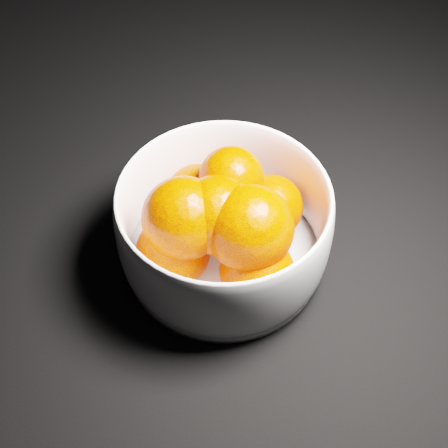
{
  "coord_description": "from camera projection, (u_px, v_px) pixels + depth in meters",
  "views": [
    {
      "loc": [
        0.05,
        -0.14,
        0.53
      ],
      "look_at": [
        0.01,
        0.25,
        0.06
      ],
      "focal_mm": 50.0,
      "sensor_mm": 36.0,
      "label": 1
    }
  ],
  "objects": [
    {
      "name": "bowl",
      "position": [
        224.0,
        227.0,
        0.62
      ],
      "size": [
        0.21,
        0.21,
        0.1
      ],
      "rotation": [
        0.0,
        0.0,
        -0.1
      ],
      "color": "white",
      "rests_on": "ground"
    },
    {
      "name": "orange_pile",
      "position": [
        221.0,
        223.0,
        0.6
      ],
      "size": [
        0.16,
        0.16,
        0.12
      ],
      "color": "#ED3900",
      "rests_on": "bowl"
    }
  ]
}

